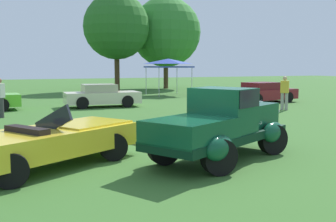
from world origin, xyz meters
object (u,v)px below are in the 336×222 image
at_px(feature_pickup_truck, 221,123).
at_px(spectator_by_row, 285,92).
at_px(spectator_near_truck, 0,96).
at_px(show_car_burgundy, 263,93).
at_px(canopy_tent_center_field, 168,63).
at_px(show_car_cream, 102,96).
at_px(neighbor_convertible, 49,141).

distance_m(feature_pickup_truck, spectator_by_row, 11.74).
relative_size(feature_pickup_truck, spectator_near_truck, 2.64).
distance_m(feature_pickup_truck, show_car_burgundy, 15.51).
bearing_deg(feature_pickup_truck, canopy_tent_center_field, 69.73).
height_order(show_car_cream, spectator_by_row, spectator_by_row).
xyz_separation_m(show_car_cream, spectator_by_row, (7.95, -5.16, 0.31)).
bearing_deg(show_car_cream, spectator_by_row, -32.98).
bearing_deg(feature_pickup_truck, show_car_cream, 87.65).
bearing_deg(neighbor_convertible, canopy_tent_center_field, 59.44).
bearing_deg(spectator_by_row, spectator_near_truck, 169.50).
xyz_separation_m(feature_pickup_truck, canopy_tent_center_field, (7.32, 19.81, 1.56)).
bearing_deg(show_car_burgundy, canopy_tent_center_field, 108.56).
relative_size(spectator_near_truck, spectator_by_row, 1.00).
xyz_separation_m(feature_pickup_truck, spectator_by_row, (8.50, 8.11, 0.05)).
xyz_separation_m(neighbor_convertible, spectator_by_row, (12.34, 7.18, 0.33)).
bearing_deg(show_car_cream, feature_pickup_truck, -92.35).
relative_size(show_car_cream, spectator_near_truck, 2.38).
distance_m(neighbor_convertible, spectator_by_row, 14.28).
relative_size(neighbor_convertible, spectator_near_truck, 2.77).
distance_m(neighbor_convertible, spectator_near_truck, 9.64).
bearing_deg(show_car_burgundy, spectator_by_row, -111.60).
bearing_deg(feature_pickup_truck, neighbor_convertible, 166.50).
xyz_separation_m(show_car_burgundy, canopy_tent_center_field, (-2.67, 7.95, 1.82)).
xyz_separation_m(spectator_near_truck, spectator_by_row, (13.07, -2.42, 0.00)).
xyz_separation_m(show_car_burgundy, spectator_near_truck, (-14.56, -1.33, 0.31)).
distance_m(show_car_cream, spectator_by_row, 9.49).
relative_size(show_car_cream, spectator_by_row, 2.38).
height_order(feature_pickup_truck, canopy_tent_center_field, canopy_tent_center_field).
height_order(show_car_burgundy, canopy_tent_center_field, canopy_tent_center_field).
xyz_separation_m(feature_pickup_truck, show_car_burgundy, (9.99, 11.86, -0.27)).
relative_size(feature_pickup_truck, show_car_cream, 1.11).
bearing_deg(feature_pickup_truck, show_car_burgundy, 49.90).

